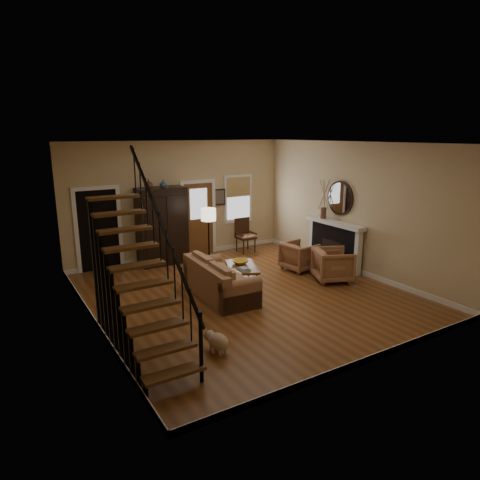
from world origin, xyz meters
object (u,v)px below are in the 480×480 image
armchair_right (299,256)px  side_chair (246,236)px  armoire (162,226)px  coffee_table (242,274)px  floor_lamp (209,240)px  armchair_left (333,265)px  sofa (220,280)px

armchair_right → side_chair: 2.20m
armoire → coffee_table: size_ratio=1.86×
coffee_table → floor_lamp: (-0.22, 1.26, 0.61)m
armoire → floor_lamp: size_ratio=1.27×
armchair_left → armoire: bearing=64.4°
sofa → coffee_table: sofa is taller
armchair_left → armchair_right: size_ratio=1.08×
armchair_left → coffee_table: bearing=87.2°
armoire → armchair_left: size_ratio=2.42×
armoire → floor_lamp: (0.79, -1.23, -0.23)m
sofa → armchair_left: (2.84, -0.51, 0.01)m
armchair_left → armchair_right: armchair_left is taller
coffee_table → floor_lamp: 1.41m
armoire → floor_lamp: 1.48m
armoire → coffee_table: bearing=-67.9°
armoire → side_chair: size_ratio=2.06×
sofa → side_chair: 3.66m
armoire → armchair_left: (3.00, -3.48, -0.65)m
sofa → armchair_left: size_ratio=2.39×
armoire → side_chair: bearing=-4.5°
floor_lamp → side_chair: bearing=30.3°
sofa → side_chair: size_ratio=2.04×
armoire → coffee_table: armoire is taller
floor_lamp → side_chair: size_ratio=1.62×
sofa → armchair_left: armchair_left is taller
armoire → coffee_table: 2.81m
armoire → armchair_right: armoire is taller
sofa → armchair_left: bearing=-7.4°
sofa → armoire: bearing=95.8°
coffee_table → armchair_right: bearing=3.4°
sofa → side_chair: side_chair is taller
sofa → armchair_right: size_ratio=2.58×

